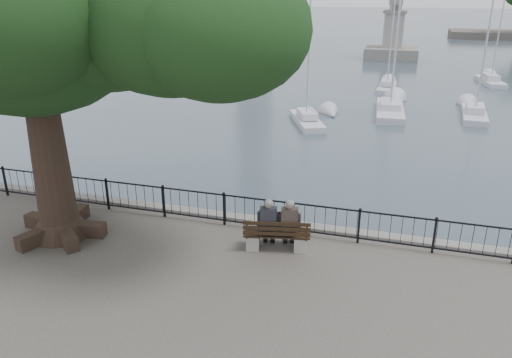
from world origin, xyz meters
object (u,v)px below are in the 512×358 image
at_px(person_left, 269,225).
at_px(lion_monument, 393,39).
at_px(tree, 61,4).
at_px(person_right, 289,225).
at_px(bench, 277,239).

height_order(person_left, lion_monument, lion_monument).
relative_size(person_left, tree, 0.13).
bearing_deg(person_left, person_right, 12.14).
distance_m(person_left, tree, 7.66).
height_order(bench, lion_monument, lion_monument).
height_order(tree, lion_monument, tree).
bearing_deg(bench, tree, -171.61).
relative_size(person_right, tree, 0.13).
bearing_deg(bench, lion_monument, 88.70).
distance_m(person_left, person_right, 0.57).
distance_m(bench, person_right, 0.51).
bearing_deg(person_right, person_left, -167.86).
xyz_separation_m(person_right, tree, (-5.64, -0.96, 5.67)).
bearing_deg(bench, person_right, 29.36).
height_order(person_left, tree, tree).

